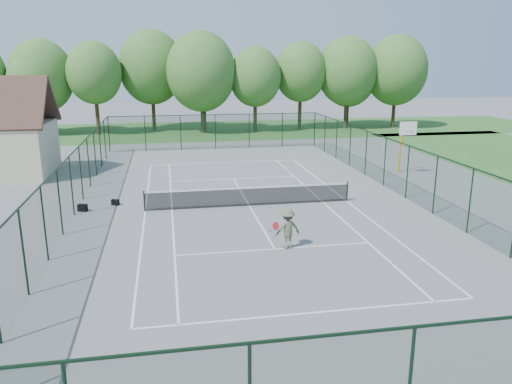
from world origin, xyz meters
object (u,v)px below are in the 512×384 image
basketball_goal (405,137)px  tennis_player (288,229)px  tennis_net (249,196)px  sports_bag_a (83,208)px

basketball_goal → tennis_player: 16.47m
tennis_net → sports_bag_a: tennis_net is taller
tennis_net → sports_bag_a: 8.70m
tennis_net → tennis_player: size_ratio=5.06×
tennis_net → sports_bag_a: size_ratio=24.16×
tennis_net → tennis_player: tennis_player is taller
tennis_net → basketball_goal: bearing=26.3°
basketball_goal → tennis_player: bearing=-132.4°
basketball_goal → tennis_net: bearing=-153.7°
tennis_net → tennis_player: bearing=-85.2°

